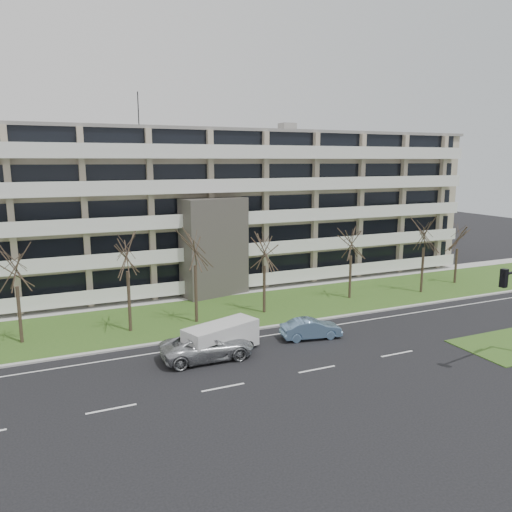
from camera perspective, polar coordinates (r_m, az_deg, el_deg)
name	(u,v)px	position (r m, az deg, el deg)	size (l,w,h in m)	color
ground	(317,369)	(30.90, 6.98, -12.73)	(160.00, 160.00, 0.00)	black
grass_verge	(237,310)	(41.86, -2.22, -6.22)	(90.00, 10.00, 0.06)	#2E551C
curb	(262,328)	(37.47, 0.64, -8.24)	(90.00, 0.35, 0.12)	#B2B2AD
sidewalk	(215,294)	(46.81, -4.73, -4.38)	(90.00, 2.00, 0.08)	#B2B2AD
grass_median	(511,345)	(38.34, 27.14, -9.08)	(7.00, 5.00, 0.06)	#2E551C
lane_edge_line	(270,335)	(36.21, 1.64, -9.03)	(90.00, 0.12, 0.01)	white
apartment_building	(192,207)	(51.87, -7.37, 5.57)	(60.50, 15.10, 18.75)	#BFB294
silver_pickup	(208,346)	(32.06, -5.56, -10.21)	(2.72, 5.91, 1.64)	#A9ADB1
blue_sedan	(311,329)	(35.60, 6.29, -8.25)	(1.49, 4.27, 1.41)	#729BC6
white_van	(222,335)	(32.76, -3.92, -9.05)	(5.40, 3.45, 1.97)	silver
tree_1	(15,264)	(36.86, -25.85, -0.81)	(3.58, 3.58, 7.15)	#382B21
tree_2	(126,247)	(36.56, -14.58, 0.98)	(4.03, 4.03, 8.06)	#382B21
tree_3	(195,242)	(37.73, -7.01, 1.55)	(4.03, 4.03, 8.06)	#382B21
tree_4	(264,247)	(40.00, 0.97, 1.03)	(3.53, 3.53, 7.07)	#382B21
tree_5	(352,239)	(45.15, 10.86, 1.92)	(3.51, 3.51, 7.02)	#382B21
tree_6	(425,230)	(48.86, 18.73, 2.83)	(3.84, 3.84, 7.68)	#382B21
tree_7	(458,235)	(53.95, 22.10, 2.22)	(3.19, 3.19, 6.38)	#382B21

